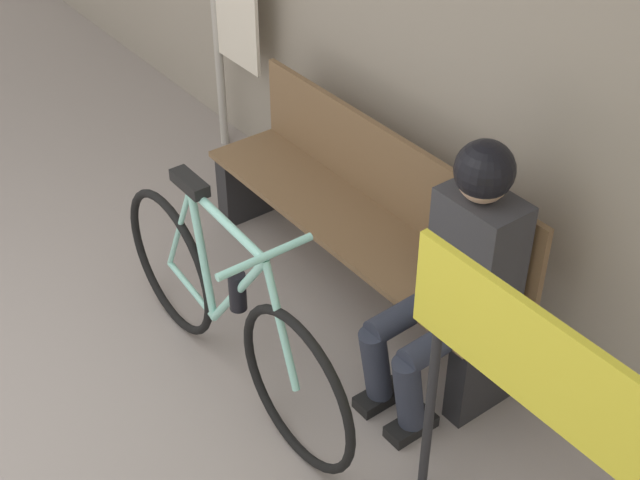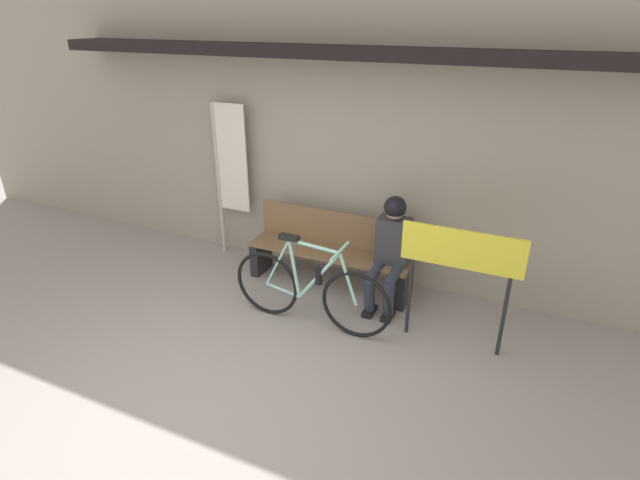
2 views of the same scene
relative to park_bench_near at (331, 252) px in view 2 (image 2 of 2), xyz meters
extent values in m
plane|color=gray|center=(-0.13, -2.25, -0.40)|extent=(24.00, 24.00, 0.00)
cube|color=#9E9384|center=(-0.13, 0.44, 1.20)|extent=(12.00, 0.12, 3.20)
cube|color=black|center=(-0.13, 0.16, 2.09)|extent=(6.60, 0.44, 0.12)
cube|color=brown|center=(0.00, -0.06, 0.02)|extent=(1.85, 0.42, 0.03)
cube|color=brown|center=(0.00, 0.14, 0.24)|extent=(1.85, 0.03, 0.40)
cube|color=#232326|center=(-0.88, -0.06, -0.20)|extent=(0.10, 0.36, 0.41)
cube|color=#232326|center=(0.88, -0.06, -0.20)|extent=(0.10, 0.36, 0.41)
torus|color=black|center=(-0.34, -0.83, -0.06)|extent=(0.70, 0.04, 0.70)
torus|color=black|center=(0.62, -0.83, -0.06)|extent=(0.70, 0.04, 0.70)
cylinder|color=#93DBCC|center=(0.19, -0.83, 0.47)|extent=(0.52, 0.03, 0.07)
cylinder|color=#93DBCC|center=(0.24, -0.83, 0.16)|extent=(0.45, 0.03, 0.59)
cylinder|color=#93DBCC|center=(-0.02, -0.83, 0.18)|extent=(0.13, 0.03, 0.61)
cylinder|color=#93DBCC|center=(-0.16, -0.83, -0.09)|extent=(0.37, 0.03, 0.09)
cylinder|color=#93DBCC|center=(-0.21, -0.83, 0.21)|extent=(0.29, 0.02, 0.55)
cylinder|color=#93DBCC|center=(0.54, -0.83, 0.20)|extent=(0.20, 0.03, 0.51)
cube|color=black|center=(-0.07, -0.83, 0.51)|extent=(0.20, 0.07, 0.05)
cylinder|color=#93DBCC|center=(0.45, -0.83, 0.47)|extent=(0.03, 0.40, 0.03)
cylinder|color=black|center=(0.24, -0.83, 0.16)|extent=(0.07, 0.07, 0.17)
cylinder|color=#2D3342|center=(0.62, -0.26, 0.03)|extent=(0.11, 0.41, 0.13)
cylinder|color=#2D3342|center=(0.62, -0.43, -0.17)|extent=(0.11, 0.17, 0.39)
cube|color=black|center=(0.62, -0.40, -0.38)|extent=(0.10, 0.22, 0.06)
cylinder|color=#2D3342|center=(0.82, -0.26, 0.03)|extent=(0.11, 0.41, 0.13)
cylinder|color=#2D3342|center=(0.82, -0.43, -0.17)|extent=(0.11, 0.17, 0.39)
cube|color=black|center=(0.82, -0.40, -0.38)|extent=(0.10, 0.22, 0.06)
cube|color=#38383D|center=(0.72, -0.02, 0.29)|extent=(0.34, 0.22, 0.50)
sphere|color=tan|center=(0.72, -0.04, 0.64)|extent=(0.20, 0.20, 0.20)
sphere|color=black|center=(0.72, -0.04, 0.67)|extent=(0.23, 0.23, 0.23)
cylinder|color=#B7B2A8|center=(-1.61, 0.23, 0.55)|extent=(0.05, 0.05, 1.91)
cube|color=silver|center=(-1.39, 0.23, 0.86)|extent=(0.40, 0.02, 1.30)
cylinder|color=#232326|center=(1.05, -0.55, 0.00)|extent=(0.04, 0.04, 0.80)
cylinder|color=#232326|center=(1.91, -0.55, 0.00)|extent=(0.04, 0.04, 0.80)
cube|color=yellow|center=(1.48, -0.55, 0.58)|extent=(1.07, 0.03, 0.36)
camera|label=1|loc=(2.56, -2.17, 2.39)|focal=50.00mm
camera|label=2|loc=(1.99, -4.61, 2.45)|focal=28.00mm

